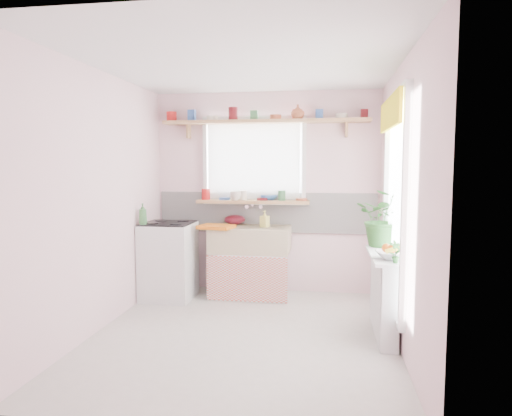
# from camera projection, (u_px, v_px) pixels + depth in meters

# --- Properties ---
(room) EXTENTS (3.20, 3.20, 3.20)m
(room) POSITION_uv_depth(u_px,v_px,m) (318.00, 186.00, 4.90)
(room) COLOR beige
(room) RESTS_ON ground
(sink_unit) EXTENTS (0.95, 0.65, 1.11)m
(sink_unit) POSITION_uv_depth(u_px,v_px,m) (250.00, 261.00, 5.54)
(sink_unit) COLOR white
(sink_unit) RESTS_ON ground
(cooker) EXTENTS (0.58, 0.58, 0.93)m
(cooker) POSITION_uv_depth(u_px,v_px,m) (169.00, 260.00, 5.44)
(cooker) COLOR white
(cooker) RESTS_ON ground
(radiator_ledge) EXTENTS (0.22, 0.95, 0.78)m
(radiator_ledge) POSITION_uv_depth(u_px,v_px,m) (384.00, 294.00, 4.25)
(radiator_ledge) COLOR white
(radiator_ledge) RESTS_ON ground
(windowsill) EXTENTS (1.40, 0.22, 0.04)m
(windowsill) POSITION_uv_depth(u_px,v_px,m) (253.00, 202.00, 5.66)
(windowsill) COLOR tan
(windowsill) RESTS_ON room
(pine_shelf) EXTENTS (2.52, 0.24, 0.04)m
(pine_shelf) POSITION_uv_depth(u_px,v_px,m) (265.00, 122.00, 5.53)
(pine_shelf) COLOR tan
(pine_shelf) RESTS_ON room
(shelf_crockery) EXTENTS (2.47, 0.11, 0.12)m
(shelf_crockery) POSITION_uv_depth(u_px,v_px,m) (263.00, 115.00, 5.53)
(shelf_crockery) COLOR red
(shelf_crockery) RESTS_ON pine_shelf
(sill_crockery) EXTENTS (1.35, 0.11, 0.12)m
(sill_crockery) POSITION_uv_depth(u_px,v_px,m) (249.00, 196.00, 5.66)
(sill_crockery) COLOR red
(sill_crockery) RESTS_ON windowsill
(dish_tray) EXTENTS (0.44, 0.37, 0.04)m
(dish_tray) POSITION_uv_depth(u_px,v_px,m) (216.00, 227.00, 5.37)
(dish_tray) COLOR orange
(dish_tray) RESTS_ON sink_unit
(colander) EXTENTS (0.32, 0.32, 0.12)m
(colander) POSITION_uv_depth(u_px,v_px,m) (235.00, 220.00, 5.74)
(colander) COLOR #550E1B
(colander) RESTS_ON sink_unit
(jade_plant) EXTENTS (0.61, 0.56, 0.58)m
(jade_plant) POSITION_uv_depth(u_px,v_px,m) (384.00, 218.00, 4.57)
(jade_plant) COLOR #2D6428
(jade_plant) RESTS_ON radiator_ledge
(fruit_bowl) EXTENTS (0.32, 0.32, 0.07)m
(fruit_bowl) POSITION_uv_depth(u_px,v_px,m) (392.00, 255.00, 3.98)
(fruit_bowl) COLOR silver
(fruit_bowl) RESTS_ON radiator_ledge
(herb_pot) EXTENTS (0.12, 0.10, 0.19)m
(herb_pot) POSITION_uv_depth(u_px,v_px,m) (395.00, 252.00, 3.81)
(herb_pot) COLOR #2D6D2B
(herb_pot) RESTS_ON radiator_ledge
(soap_bottle_sink) EXTENTS (0.12, 0.12, 0.20)m
(soap_bottle_sink) POSITION_uv_depth(u_px,v_px,m) (265.00, 219.00, 5.48)
(soap_bottle_sink) COLOR #D9D360
(soap_bottle_sink) RESTS_ON sink_unit
(sill_cup) EXTENTS (0.16, 0.16, 0.11)m
(sill_cup) POSITION_uv_depth(u_px,v_px,m) (236.00, 196.00, 5.62)
(sill_cup) COLOR beige
(sill_cup) RESTS_ON windowsill
(sill_bowl) EXTENTS (0.22, 0.22, 0.06)m
(sill_bowl) POSITION_uv_depth(u_px,v_px,m) (269.00, 197.00, 5.68)
(sill_bowl) COLOR #386BB7
(sill_bowl) RESTS_ON windowsill
(shelf_vase) EXTENTS (0.18, 0.18, 0.17)m
(shelf_vase) POSITION_uv_depth(u_px,v_px,m) (298.00, 112.00, 5.40)
(shelf_vase) COLOR brown
(shelf_vase) RESTS_ON pine_shelf
(cooker_bottle) EXTENTS (0.12, 0.12, 0.24)m
(cooker_bottle) POSITION_uv_depth(u_px,v_px,m) (143.00, 214.00, 5.21)
(cooker_bottle) COLOR #418345
(cooker_bottle) RESTS_ON cooker
(fruit) EXTENTS (0.20, 0.14, 0.10)m
(fruit) POSITION_uv_depth(u_px,v_px,m) (393.00, 248.00, 3.98)
(fruit) COLOR #E05B12
(fruit) RESTS_ON fruit_bowl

